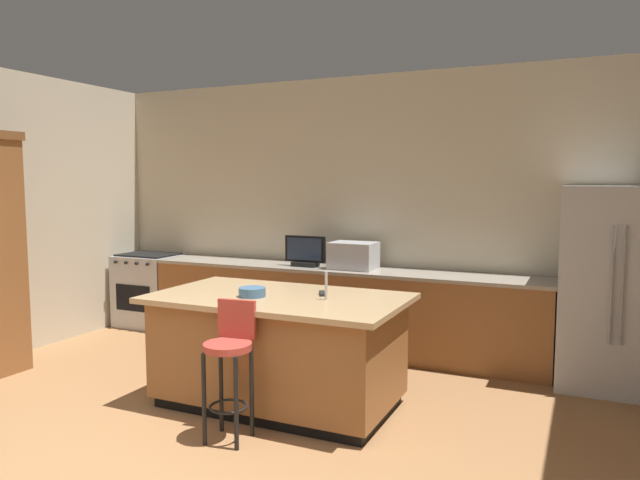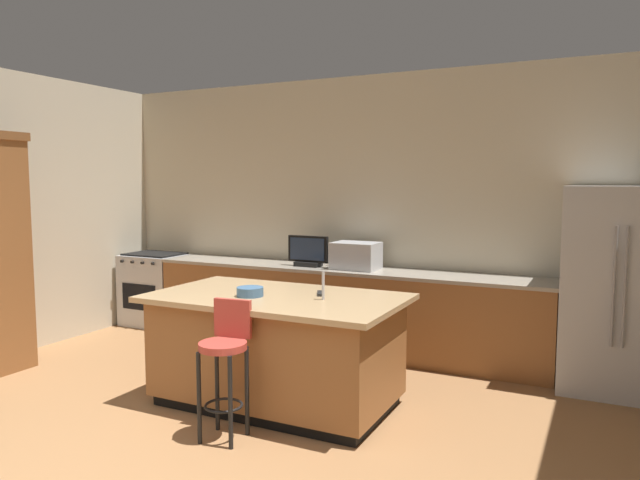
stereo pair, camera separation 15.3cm
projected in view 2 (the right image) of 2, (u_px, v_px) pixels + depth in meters
wall_back at (361, 212)px, 6.60m from camera, size 6.73×0.12×2.98m
wall_left at (4, 214)px, 6.14m from camera, size 0.12×4.56×2.98m
counter_back at (341, 309)px, 6.40m from camera, size 4.44×0.62×0.90m
kitchen_island at (277, 349)px, 4.81m from camera, size 2.04×1.18×0.91m
refrigerator at (618, 290)px, 5.10m from camera, size 0.90×0.82×1.79m
range_oven at (156, 289)px, 7.54m from camera, size 0.75×0.63×0.92m
microwave at (356, 256)px, 6.26m from camera, size 0.48×0.36×0.28m
tv_monitor at (308, 252)px, 6.45m from camera, size 0.47×0.16×0.34m
sink_faucet_back at (333, 255)px, 6.49m from camera, size 0.02×0.02×0.24m
sink_faucet_island at (323, 286)px, 4.57m from camera, size 0.02×0.02×0.22m
bar_stool_center at (225, 357)px, 4.17m from camera, size 0.34×0.35×0.98m
fruit_bowl at (250, 292)px, 4.72m from camera, size 0.21×0.21×0.07m
cell_phone at (257, 291)px, 4.92m from camera, size 0.14×0.16×0.01m
tv_remote at (320, 293)px, 4.79m from camera, size 0.12×0.17×0.02m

